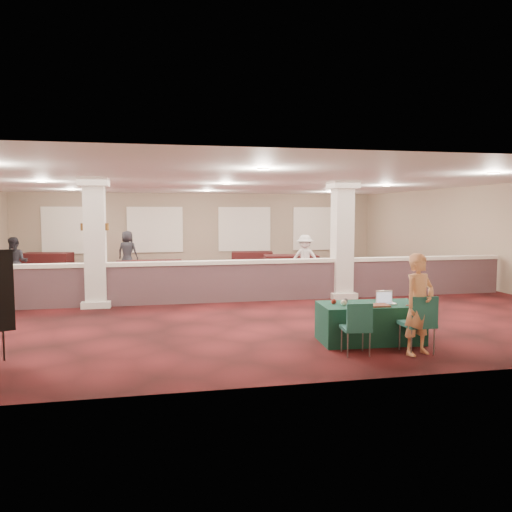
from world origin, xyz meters
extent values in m
plane|color=#4F1315|center=(0.00, 0.00, 0.00)|extent=(16.00, 16.00, 0.00)
cube|color=gray|center=(0.00, 8.00, 1.60)|extent=(16.00, 0.04, 3.20)
cube|color=gray|center=(0.00, -8.00, 1.60)|extent=(16.00, 0.04, 3.20)
cube|color=gray|center=(8.00, 0.00, 1.60)|extent=(0.04, 16.00, 3.20)
cube|color=silver|center=(0.00, 0.00, 3.20)|extent=(16.00, 16.00, 0.02)
cube|color=#553A40|center=(0.00, -1.50, 0.50)|extent=(15.60, 0.20, 1.00)
cube|color=silver|center=(0.00, -1.50, 1.05)|extent=(15.60, 0.28, 0.10)
cube|color=silver|center=(-3.50, -1.50, 1.60)|extent=(0.50, 0.50, 3.20)
cube|color=silver|center=(-3.50, -1.50, 0.08)|extent=(0.70, 0.70, 0.16)
cube|color=silver|center=(-3.50, -1.50, 3.10)|extent=(0.72, 0.72, 0.20)
cube|color=silver|center=(3.00, -1.50, 1.60)|extent=(0.50, 0.50, 3.20)
cube|color=silver|center=(3.00, -1.50, 0.08)|extent=(0.70, 0.70, 0.16)
cube|color=silver|center=(3.00, -1.50, 3.10)|extent=(0.72, 0.72, 0.20)
cylinder|color=brown|center=(-3.78, -1.50, 2.00)|extent=(0.12, 0.12, 0.18)
cylinder|color=white|center=(-3.78, -1.50, 2.00)|extent=(0.09, 0.09, 0.10)
cylinder|color=brown|center=(-3.22, -1.50, 2.00)|extent=(0.12, 0.12, 0.18)
cylinder|color=white|center=(-3.22, -1.50, 2.00)|extent=(0.09, 0.09, 0.10)
cube|color=#0E3428|center=(1.76, -6.07, 0.35)|extent=(1.88, 1.03, 0.70)
cube|color=#1C5253|center=(2.24, -6.88, 0.48)|extent=(0.50, 0.50, 0.06)
cube|color=#1C5253|center=(2.24, -7.10, 0.75)|extent=(0.47, 0.06, 0.47)
cylinder|color=slate|center=(2.04, -7.08, 0.22)|extent=(0.03, 0.03, 0.45)
cylinder|color=slate|center=(2.44, -7.08, 0.22)|extent=(0.03, 0.03, 0.45)
cylinder|color=slate|center=(2.04, -6.67, 0.22)|extent=(0.03, 0.03, 0.45)
cylinder|color=slate|center=(2.45, -6.68, 0.22)|extent=(0.03, 0.03, 0.45)
cube|color=#1C5253|center=(1.18, -6.78, 0.44)|extent=(0.49, 0.49, 0.06)
cube|color=#1C5253|center=(1.16, -6.98, 0.68)|extent=(0.43, 0.09, 0.43)
cylinder|color=slate|center=(0.98, -6.95, 0.20)|extent=(0.03, 0.03, 0.41)
cylinder|color=slate|center=(1.35, -6.98, 0.20)|extent=(0.03, 0.03, 0.41)
cylinder|color=slate|center=(1.02, -6.58, 0.20)|extent=(0.03, 0.03, 0.41)
cylinder|color=slate|center=(1.39, -6.62, 0.20)|extent=(0.03, 0.03, 0.41)
cylinder|color=black|center=(-4.45, -5.99, 0.84)|extent=(0.04, 0.04, 1.69)
imported|color=#FFB56E|center=(2.20, -7.01, 0.84)|extent=(0.71, 0.58, 1.69)
cube|color=black|center=(-2.51, 3.00, 0.34)|extent=(1.71, 0.88, 0.69)
cube|color=black|center=(-2.00, 3.00, 0.35)|extent=(1.76, 0.92, 0.70)
cube|color=black|center=(6.50, 1.23, 0.40)|extent=(2.01, 1.05, 0.81)
cube|color=black|center=(-6.24, 6.50, 0.38)|extent=(2.00, 1.26, 0.76)
cube|color=black|center=(2.00, 6.20, 0.35)|extent=(1.84, 1.15, 0.70)
cube|color=black|center=(2.86, 3.20, 0.39)|extent=(2.05, 1.21, 0.79)
imported|color=black|center=(-6.34, 2.33, 0.79)|extent=(0.77, 0.43, 1.59)
imported|color=beige|center=(3.00, 1.91, 0.79)|extent=(1.12, 0.83, 1.59)
imported|color=black|center=(5.22, 3.34, 0.82)|extent=(0.91, 1.06, 1.65)
imported|color=black|center=(-3.09, 5.68, 0.82)|extent=(0.91, 0.72, 1.64)
cube|color=silver|center=(2.04, -6.14, 0.71)|extent=(0.33, 0.24, 0.02)
cube|color=silver|center=(2.05, -6.03, 0.82)|extent=(0.32, 0.03, 0.21)
cube|color=silver|center=(2.05, -6.04, 0.81)|extent=(0.29, 0.02, 0.18)
cube|color=#AA3E1B|center=(1.79, -6.32, 0.72)|extent=(0.40, 0.31, 0.03)
sphere|color=beige|center=(1.23, -6.14, 0.75)|extent=(0.11, 0.11, 0.11)
sphere|color=maroon|center=(1.09, -5.98, 0.75)|extent=(0.10, 0.10, 0.10)
sphere|color=#4B4B50|center=(1.34, -5.93, 0.75)|extent=(0.10, 0.10, 0.10)
cube|color=red|center=(2.36, -6.38, 0.71)|extent=(0.12, 0.04, 0.01)
camera|label=1|loc=(-2.08, -14.42, 2.36)|focal=35.00mm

